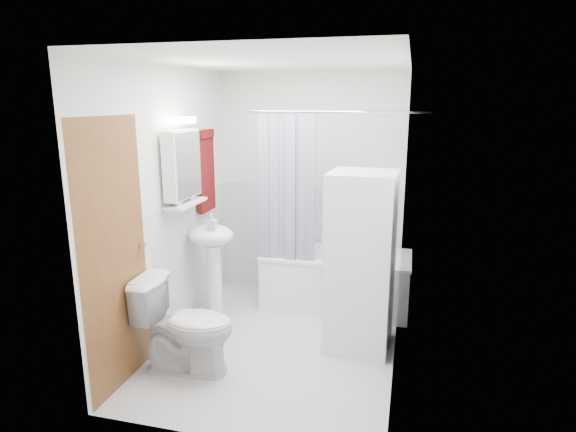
% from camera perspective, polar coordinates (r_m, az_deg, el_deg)
% --- Properties ---
extents(floor, '(2.60, 2.60, 0.00)m').
position_cam_1_polar(floor, '(4.43, -1.07, -14.76)').
color(floor, silver).
rests_on(floor, ground).
extents(room_walls, '(2.60, 2.60, 2.60)m').
position_cam_1_polar(room_walls, '(3.95, -1.16, 4.61)').
color(room_walls, silver).
rests_on(room_walls, ground).
extents(wainscot, '(1.98, 2.58, 2.58)m').
position_cam_1_polar(wainscot, '(4.44, -0.09, -6.19)').
color(wainscot, white).
rests_on(wainscot, ground).
extents(door, '(0.05, 2.00, 2.00)m').
position_cam_1_polar(door, '(3.93, -16.82, -3.29)').
color(door, brown).
rests_on(door, ground).
extents(bathtub, '(1.49, 0.71, 0.57)m').
position_cam_1_polar(bathtub, '(5.05, 5.75, -7.23)').
color(bathtub, white).
rests_on(bathtub, ground).
extents(tub_spout, '(0.04, 0.12, 0.04)m').
position_cam_1_polar(tub_spout, '(5.17, 8.64, -0.14)').
color(tub_spout, silver).
rests_on(tub_spout, room_walls).
extents(curtain_rod, '(1.67, 0.02, 0.02)m').
position_cam_1_polar(curtain_rod, '(4.44, 5.68, 12.19)').
color(curtain_rod, silver).
rests_on(curtain_rod, room_walls).
extents(shower_curtain, '(0.55, 0.02, 1.45)m').
position_cam_1_polar(shower_curtain, '(4.61, -0.22, 2.91)').
color(shower_curtain, '#131343').
rests_on(shower_curtain, curtain_rod).
extents(sink, '(0.44, 0.37, 1.04)m').
position_cam_1_polar(sink, '(4.68, -8.97, -3.99)').
color(sink, white).
rests_on(sink, ground).
extents(medicine_cabinet, '(0.13, 0.50, 0.71)m').
position_cam_1_polar(medicine_cabinet, '(4.35, -12.43, 6.18)').
color(medicine_cabinet, white).
rests_on(medicine_cabinet, room_walls).
extents(shelf, '(0.18, 0.54, 0.02)m').
position_cam_1_polar(shelf, '(4.41, -12.01, 1.46)').
color(shelf, silver).
rests_on(shelf, room_walls).
extents(shower_caddy, '(0.22, 0.06, 0.02)m').
position_cam_1_polar(shower_caddy, '(5.10, 9.29, 2.64)').
color(shower_caddy, silver).
rests_on(shower_caddy, room_walls).
extents(towel, '(0.07, 0.34, 0.83)m').
position_cam_1_polar(towel, '(4.89, -9.76, 5.45)').
color(towel, '#580D0E').
rests_on(towel, room_walls).
extents(washer_dryer, '(0.58, 0.57, 1.54)m').
position_cam_1_polar(washer_dryer, '(4.14, 8.54, -5.37)').
color(washer_dryer, white).
rests_on(washer_dryer, ground).
extents(toilet, '(0.80, 0.48, 0.75)m').
position_cam_1_polar(toilet, '(3.96, -11.99, -12.58)').
color(toilet, white).
rests_on(toilet, ground).
extents(soap_pump, '(0.08, 0.17, 0.08)m').
position_cam_1_polar(soap_pump, '(4.52, -8.98, -1.36)').
color(soap_pump, gray).
rests_on(soap_pump, sink).
extents(shelf_bottle, '(0.07, 0.18, 0.07)m').
position_cam_1_polar(shelf_bottle, '(4.27, -12.93, 1.68)').
color(shelf_bottle, gray).
rests_on(shelf_bottle, shelf).
extents(shelf_cup, '(0.10, 0.09, 0.10)m').
position_cam_1_polar(shelf_cup, '(4.50, -11.38, 2.56)').
color(shelf_cup, gray).
rests_on(shelf_cup, shelf).
extents(shampoo_a, '(0.13, 0.17, 0.13)m').
position_cam_1_polar(shampoo_a, '(5.12, 6.37, 3.63)').
color(shampoo_a, gray).
rests_on(shampoo_a, shower_caddy).
extents(shampoo_b, '(0.08, 0.21, 0.08)m').
position_cam_1_polar(shampoo_b, '(5.11, 7.70, 3.28)').
color(shampoo_b, '#2C279E').
rests_on(shampoo_b, shower_caddy).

